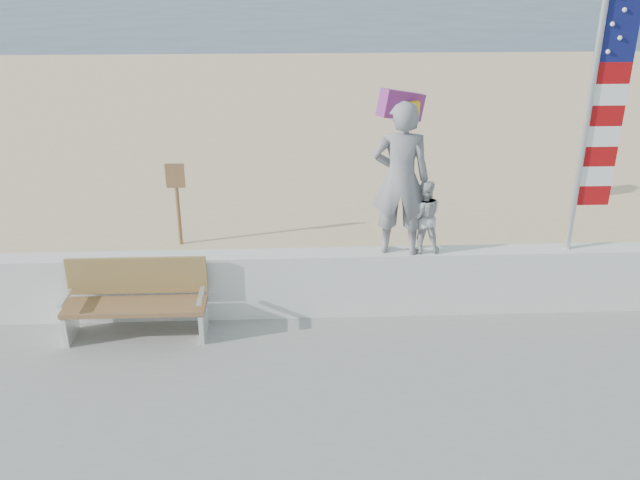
# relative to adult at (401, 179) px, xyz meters

# --- Properties ---
(ground) EXTENTS (220.00, 220.00, 0.00)m
(ground) POSITION_rel_adult_xyz_m (-1.25, -2.00, -2.09)
(ground) COLOR #2D445A
(ground) RESTS_ON ground
(sand) EXTENTS (90.00, 40.00, 0.08)m
(sand) POSITION_rel_adult_xyz_m (-1.25, 7.00, -2.05)
(sand) COLOR beige
(sand) RESTS_ON ground
(seawall) EXTENTS (30.00, 0.35, 0.90)m
(seawall) POSITION_rel_adult_xyz_m (-1.25, 0.00, -1.46)
(seawall) COLOR silver
(seawall) RESTS_ON boardwalk
(adult) EXTENTS (0.80, 0.59, 2.03)m
(adult) POSITION_rel_adult_xyz_m (0.00, 0.00, 0.00)
(adult) COLOR gray
(adult) RESTS_ON seawall
(child) EXTENTS (0.48, 0.38, 0.99)m
(child) POSITION_rel_adult_xyz_m (0.33, 0.00, -0.52)
(child) COLOR silver
(child) RESTS_ON seawall
(bench) EXTENTS (1.80, 0.57, 1.00)m
(bench) POSITION_rel_adult_xyz_m (-3.43, -0.45, -1.41)
(bench) COLOR olive
(bench) RESTS_ON boardwalk
(flag) EXTENTS (0.50, 0.08, 3.50)m
(flag) POSITION_rel_adult_xyz_m (2.45, -0.00, 0.90)
(flag) COLOR silver
(flag) RESTS_ON seawall
(parafoil_kite) EXTENTS (0.97, 0.71, 0.67)m
(parafoil_kite) POSITION_rel_adult_xyz_m (0.63, 3.89, 0.14)
(parafoil_kite) COLOR red
(parafoil_kite) RESTS_ON ground
(sign) EXTENTS (0.32, 0.07, 1.46)m
(sign) POSITION_rel_adult_xyz_m (-3.36, 2.72, -1.15)
(sign) COLOR olive
(sign) RESTS_ON sand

